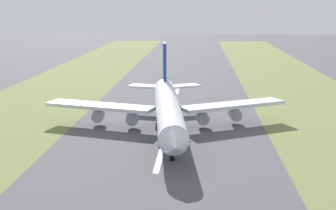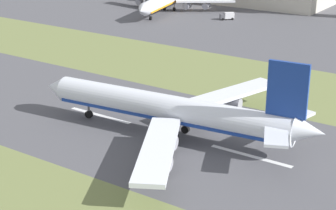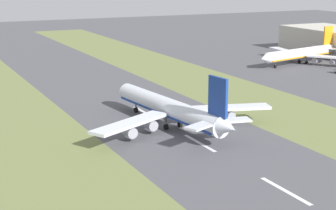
{
  "view_description": "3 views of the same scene",
  "coord_description": "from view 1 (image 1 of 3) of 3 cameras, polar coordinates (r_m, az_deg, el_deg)",
  "views": [
    {
      "loc": [
        -7.83,
        110.24,
        31.15
      ],
      "look_at": [
        -0.44,
        -1.77,
        7.0
      ],
      "focal_mm": 50.0,
      "sensor_mm": 36.0,
      "label": 1
    },
    {
      "loc": [
        -94.64,
        -65.66,
        49.51
      ],
      "look_at": [
        -0.44,
        -1.77,
        7.0
      ],
      "focal_mm": 60.0,
      "sensor_mm": 36.0,
      "label": 2
    },
    {
      "loc": [
        -75.77,
        -157.08,
        48.66
      ],
      "look_at": [
        -0.44,
        -1.77,
        7.0
      ],
      "focal_mm": 60.0,
      "sensor_mm": 36.0,
      "label": 3
    }
  ],
  "objects": [
    {
      "name": "centreline_dash_far",
      "position": [
        97.45,
        -1.04,
        -6.5
      ],
      "size": [
        1.2,
        18.0,
        0.01
      ],
      "primitive_type": "cube",
      "color": "silver",
      "rests_on": "ground"
    },
    {
      "name": "airplane_main_jet",
      "position": [
        116.89,
        -0.04,
        -0.27
      ],
      "size": [
        63.78,
        67.21,
        20.2
      ],
      "color": "silver",
      "rests_on": "ground"
    },
    {
      "name": "ground_plane",
      "position": [
        114.82,
        -0.28,
        -3.6
      ],
      "size": [
        800.0,
        800.0,
        0.0
      ],
      "primitive_type": "plane",
      "color": "#4C4C51"
    },
    {
      "name": "centreline_dash_mid",
      "position": [
        135.86,
        0.37,
        -1.11
      ],
      "size": [
        1.2,
        18.0,
        0.01
      ],
      "primitive_type": "cube",
      "color": "silver",
      "rests_on": "ground"
    },
    {
      "name": "centreline_dash_near",
      "position": [
        174.98,
        1.15,
        1.89
      ],
      "size": [
        1.2,
        18.0,
        0.01
      ],
      "primitive_type": "cube",
      "color": "silver",
      "rests_on": "ground"
    }
  ]
}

